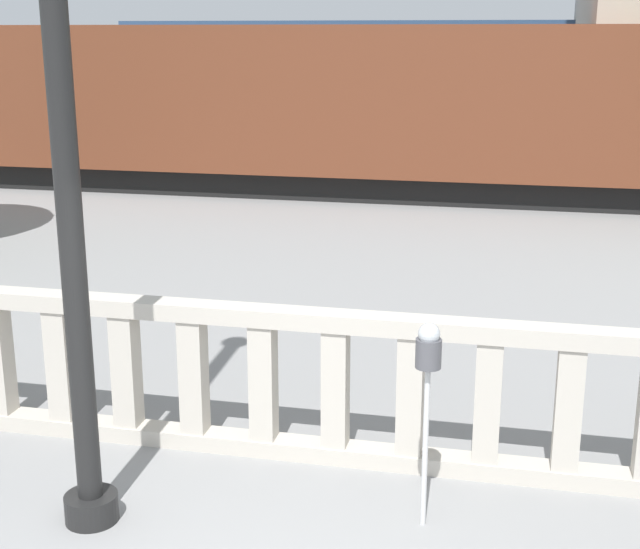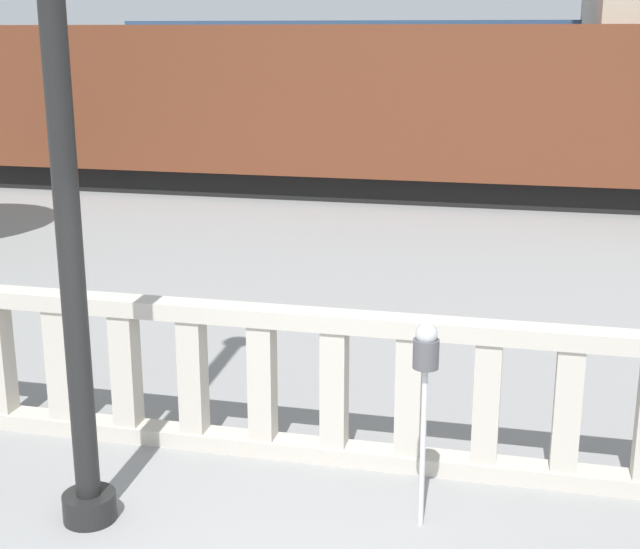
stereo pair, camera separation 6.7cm
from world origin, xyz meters
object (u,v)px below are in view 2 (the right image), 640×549
lamppost (58,92)px  parking_meter (426,364)px  train_far (431,79)px  train_near (280,105)px

lamppost → parking_meter: (2.33, 0.47, -1.80)m
lamppost → train_far: lamppost is taller
train_near → train_far: train_far is taller
train_near → train_far: (2.23, 9.60, 0.10)m
parking_meter → train_far: 22.95m
lamppost → train_far: 23.30m
lamppost → train_near: size_ratio=0.25×
lamppost → parking_meter: 2.98m
train_near → parking_meter: bearing=-70.3°
parking_meter → train_near: size_ratio=0.06×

